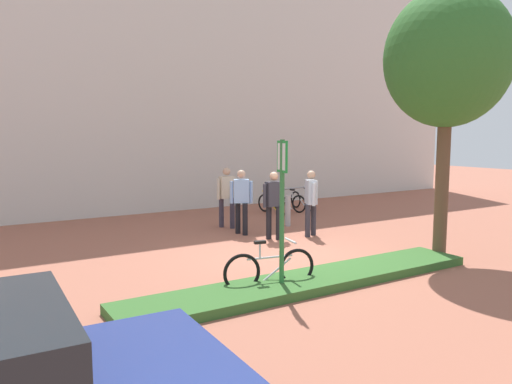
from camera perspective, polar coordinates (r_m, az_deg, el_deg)
The scene contains 12 objects.
ground_plane at distance 10.84m, azimuth 3.58°, elevation -7.39°, with size 60.00×60.00×0.00m, color #9E5B47.
building_facade at distance 17.62m, azimuth -11.60°, elevation 14.29°, with size 28.00×1.20×10.00m, color silver.
planter_strip at distance 8.75m, azimuth 6.41°, elevation -10.34°, with size 7.00×1.10×0.16m, color #336028.
tree_sidewalk at distance 11.11m, azimuth 21.51°, elevation 14.23°, with size 2.59×2.59×5.64m.
parking_sign_post at distance 8.05m, azimuth 3.07°, elevation -0.21°, with size 0.10×0.36×2.56m.
bike_at_sign at distance 8.47m, azimuth 1.65°, elevation -8.97°, with size 1.66×0.47×0.86m.
bike_rack_cluster at distance 16.87m, azimuth 3.85°, elevation -1.10°, with size 2.09×1.69×0.83m.
bollard_steel at distance 14.15m, azimuth 3.75°, elevation -2.19°, with size 0.16×0.16×0.90m, color #ADADB2.
person_shirt_white at distance 13.82m, azimuth -3.45°, elevation -0.18°, with size 0.61×0.47×1.72m.
person_casual_tan at distance 12.73m, azimuth 6.45°, elevation -0.80°, with size 0.40×0.57×1.72m.
person_suited_dark at distance 12.26m, azimuth 2.10°, elevation -1.05°, with size 0.61×0.34×1.72m.
person_shirt_blue at distance 12.88m, azimuth -1.72°, elevation -0.67°, with size 0.55×0.43×1.72m.
Camera 1 is at (-6.09, -8.57, 2.64)m, focal length 34.18 mm.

